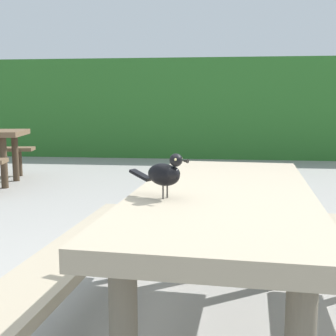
{
  "coord_description": "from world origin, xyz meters",
  "views": [
    {
      "loc": [
        0.28,
        -1.67,
        1.12
      ],
      "look_at": [
        0.06,
        0.21,
        0.84
      ],
      "focal_mm": 47.33,
      "sensor_mm": 36.0,
      "label": 1
    }
  ],
  "objects": [
    {
      "name": "hedge_wall",
      "position": [
        0.0,
        8.05,
        0.98
      ],
      "size": [
        28.0,
        2.05,
        1.97
      ],
      "primitive_type": "cube",
      "color": "#2D6B28",
      "rests_on": "ground"
    },
    {
      "name": "picnic_table_foreground",
      "position": [
        0.31,
        0.28,
        0.56
      ],
      "size": [
        1.79,
        1.85,
        0.74
      ],
      "color": "gray",
      "rests_on": "ground"
    },
    {
      "name": "bird_grackle",
      "position": [
        0.07,
        0.05,
        0.84
      ],
      "size": [
        0.26,
        0.17,
        0.18
      ],
      "color": "black",
      "rests_on": "picnic_table_foreground"
    }
  ]
}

